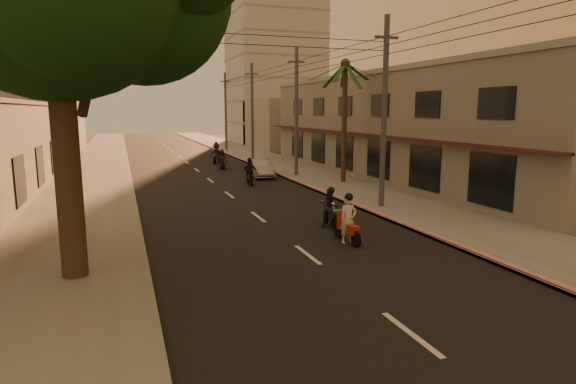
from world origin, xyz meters
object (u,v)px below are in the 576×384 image
Objects in this scene: scooter_far_b at (217,154)px; scooter_mid_b at (250,173)px; scooter_mid_a at (331,209)px; palm_tree at (345,71)px; scooter_red at (348,221)px; scooter_far_a at (222,160)px; parked_car at (261,168)px.

scooter_mid_b is at bearing -64.76° from scooter_far_b.
scooter_mid_a is 11.98m from scooter_mid_b.
palm_tree reaches higher than scooter_red.
palm_tree reaches higher than scooter_mid_b.
scooter_far_a is at bearing 97.29° from scooter_mid_a.
scooter_mid_b is at bearing 97.73° from scooter_mid_a.
scooter_far_a is at bearing -68.09° from scooter_far_b.
scooter_far_b is at bearing 98.40° from scooter_far_a.
scooter_mid_a is at bearing -118.00° from palm_tree.
palm_tree is at bearing 68.54° from scooter_mid_a.
scooter_red is at bearing -92.69° from scooter_mid_a.
palm_tree is 4.60× the size of scooter_mid_b.
scooter_far_b is (0.47, 27.18, 0.10)m from scooter_red.
parked_car is at bearing 133.92° from palm_tree.
scooter_red is at bearing -77.00° from scooter_far_a.
scooter_mid_a is 0.43× the size of parked_car.
scooter_far_b is at bearing 111.76° from palm_tree.
scooter_far_a is 0.40× the size of parked_car.
scooter_far_b reaches higher than scooter_mid_a.
scooter_far_b reaches higher than scooter_red.
palm_tree is 8.95m from parked_car.
scooter_far_a is 4.31m from scooter_far_b.
scooter_mid_a is at bearing -63.44° from scooter_far_b.
parked_car is (1.72, -5.37, -0.09)m from scooter_far_a.
scooter_mid_b is (-0.25, 11.98, 0.02)m from scooter_mid_a.
scooter_mid_b reaches higher than scooter_far_a.
parked_car is at bearing -55.21° from scooter_far_b.
scooter_mid_a is 15.26m from parked_car.
scooter_red is at bearing -85.87° from scooter_mid_b.
scooter_far_b is (0.10, 24.86, 0.13)m from scooter_mid_a.
palm_tree is 4.40× the size of scooter_red.
palm_tree reaches higher than scooter_mid_a.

